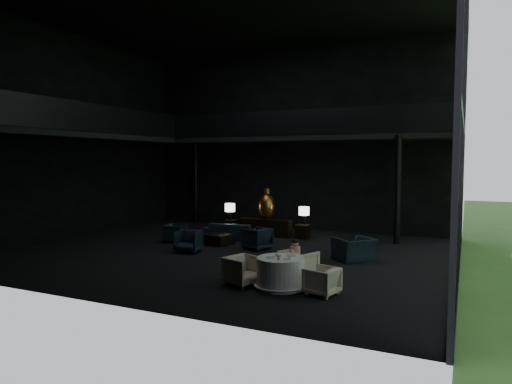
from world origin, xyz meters
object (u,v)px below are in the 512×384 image
at_px(table_lamp_right, 304,212).
at_px(lounge_armchair_east, 257,237).
at_px(console, 265,227).
at_px(lounge_armchair_south, 189,240).
at_px(dining_table, 280,275).
at_px(sofa, 233,228).
at_px(side_table_right, 303,232).
at_px(dining_chair_east, 322,281).
at_px(table_lamp_left, 230,208).
at_px(bronze_urn, 267,206).
at_px(dining_chair_west, 243,269).
at_px(side_table_left, 231,226).
at_px(child, 295,250).
at_px(coffee_table, 218,239).
at_px(lounge_armchair_west, 175,232).
at_px(dining_chair_north, 298,262).
at_px(window_armchair, 354,245).

bearing_deg(table_lamp_right, lounge_armchair_east, -104.55).
distance_m(console, lounge_armchair_south, 4.24).
relative_size(table_lamp_right, lounge_armchair_south, 0.83).
xyz_separation_m(lounge_armchair_south, dining_table, (4.39, -2.69, -0.09)).
bearing_deg(sofa, side_table_right, -159.82).
bearing_deg(dining_chair_east, dining_table, -80.79).
xyz_separation_m(table_lamp_left, dining_table, (4.98, -6.74, -0.74)).
distance_m(bronze_urn, sofa, 1.80).
distance_m(table_lamp_left, dining_chair_west, 7.97).
height_order(side_table_left, lounge_armchair_east, lounge_armchair_east).
bearing_deg(lounge_armchair_south, child, -30.15).
xyz_separation_m(side_table_left, coffee_table, (0.81, -2.55, -0.08)).
bearing_deg(side_table_right, table_lamp_right, 90.00).
bearing_deg(lounge_armchair_east, bronze_urn, -143.97).
bearing_deg(lounge_armchair_west, dining_chair_east, -133.87).
relative_size(side_table_left, child, 0.96).
relative_size(table_lamp_left, table_lamp_right, 1.02).
bearing_deg(lounge_armchair_south, side_table_left, 88.53).
height_order(sofa, coffee_table, sofa).
relative_size(lounge_armchair_west, lounge_armchair_east, 0.82).
distance_m(table_lamp_left, dining_chair_north, 7.66).
relative_size(table_lamp_left, side_table_right, 1.26).
height_order(sofa, dining_table, sofa).
distance_m(console, table_lamp_right, 1.76).
bearing_deg(console, dining_chair_east, -57.22).
bearing_deg(dining_chair_east, side_table_right, -143.32).
height_order(bronze_urn, side_table_left, bronze_urn).
xyz_separation_m(table_lamp_right, window_armchair, (2.71, -3.23, -0.56)).
bearing_deg(table_lamp_left, lounge_armchair_west, -108.98).
height_order(table_lamp_left, table_lamp_right, table_lamp_left).
xyz_separation_m(lounge_armchair_east, child, (2.52, -3.09, 0.29)).
height_order(side_table_right, window_armchair, window_armchair).
bearing_deg(sofa, coffee_table, 85.82).
bearing_deg(window_armchair, dining_chair_east, 43.58).
xyz_separation_m(sofa, window_armchair, (5.16, -1.82, 0.03)).
bearing_deg(lounge_armchair_west, dining_chair_north, -129.83).
bearing_deg(side_table_left, coffee_table, -72.40).
bearing_deg(coffee_table, side_table_left, 107.60).
distance_m(dining_table, dining_chair_east, 1.07).
bearing_deg(dining_chair_north, table_lamp_left, -24.13).
relative_size(side_table_left, sofa, 0.24).
distance_m(side_table_right, lounge_armchair_east, 2.79).
relative_size(bronze_urn, lounge_armchair_south, 1.50).
relative_size(console, bronze_urn, 1.73).
height_order(side_table_left, child, child).
bearing_deg(window_armchair, lounge_armchair_east, -54.71).
bearing_deg(console, bronze_urn, 90.00).
bearing_deg(side_table_right, dining_table, -75.32).
height_order(console, lounge_armchair_east, lounge_armchair_east).
xyz_separation_m(table_lamp_right, sofa, (-2.45, -1.41, -0.59)).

